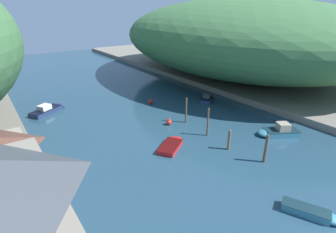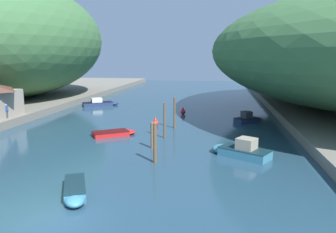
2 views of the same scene
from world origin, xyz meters
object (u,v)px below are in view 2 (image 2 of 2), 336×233
boat_open_rowboat (101,103)px  channel_buoy_far (183,111)px  boat_red_skiff (116,133)px  channel_buoy_near (155,123)px  boat_moored_right (75,192)px  boat_cabin_cruiser (249,119)px  boat_near_quay (239,150)px  person_on_quay (6,110)px

boat_open_rowboat → channel_buoy_far: boat_open_rowboat is taller
boat_red_skiff → channel_buoy_near: (3.23, 4.98, 0.19)m
boat_moored_right → boat_open_rowboat: boat_open_rowboat is taller
boat_cabin_cruiser → boat_near_quay: bearing=-42.1°
boat_cabin_cruiser → channel_buoy_near: 11.84m
boat_near_quay → boat_red_skiff: boat_near_quay is taller
boat_open_rowboat → channel_buoy_far: size_ratio=5.59×
boat_near_quay → boat_moored_right: 13.76m
boat_moored_right → person_on_quay: bearing=-71.4°
boat_cabin_cruiser → channel_buoy_near: size_ratio=3.58×
boat_near_quay → channel_buoy_near: bearing=71.5°
boat_cabin_cruiser → channel_buoy_near: (-11.06, -4.22, 0.01)m
boat_moored_right → boat_near_quay: bearing=-160.9°
person_on_quay → channel_buoy_far: bearing=-46.9°
boat_moored_right → boat_cabin_cruiser: bearing=-141.1°
boat_cabin_cruiser → boat_open_rowboat: (-22.98, 10.19, 0.00)m
boat_near_quay → channel_buoy_far: (-6.67, 18.66, -0.08)m
boat_open_rowboat → channel_buoy_near: (11.92, -14.41, 0.01)m
boat_red_skiff → boat_cabin_cruiser: boat_cabin_cruiser is taller
boat_open_rowboat → boat_moored_right: bearing=-13.5°
person_on_quay → channel_buoy_near: bearing=-67.5°
boat_near_quay → boat_open_rowboat: (-20.93, 24.75, -0.08)m
boat_near_quay → boat_moored_right: size_ratio=1.21×
boat_near_quay → boat_red_skiff: 13.37m
boat_red_skiff → person_on_quay: 14.14m
boat_moored_right → person_on_quay: (-16.14, 17.19, 1.63)m
boat_cabin_cruiser → person_on_quay: 29.01m
boat_red_skiff → boat_open_rowboat: 21.25m
boat_cabin_cruiser → channel_buoy_far: size_ratio=3.63×
boat_moored_right → boat_open_rowboat: bearing=-96.8°
boat_red_skiff → channel_buoy_near: channel_buoy_near is taller
boat_cabin_cruiser → person_on_quay: person_on_quay is taller
boat_red_skiff → boat_moored_right: 15.05m
boat_moored_right → channel_buoy_near: 19.87m
boat_near_quay → channel_buoy_near: boat_near_quay is taller
boat_cabin_cruiser → channel_buoy_far: 9.63m
boat_red_skiff → boat_cabin_cruiser: (14.29, 9.20, 0.18)m
boat_red_skiff → channel_buoy_far: (5.57, 13.30, 0.19)m
boat_near_quay → person_on_quay: 27.24m
boat_moored_right → channel_buoy_near: channel_buoy_near is taller
boat_red_skiff → person_on_quay: (-13.85, 2.32, 1.70)m
boat_red_skiff → boat_open_rowboat: (-8.69, 19.39, 0.18)m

